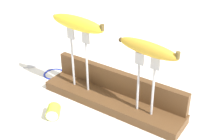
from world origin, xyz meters
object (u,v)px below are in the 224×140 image
Objects in this scene: fork_stand_left at (79,55)px; wire_coil at (54,73)px; banana_chunk_near at (53,112)px; fork_fallen_near at (20,68)px; banana_raised_right at (148,49)px; banana_raised_left at (77,23)px; fork_stand_right at (146,79)px.

fork_stand_left is 0.23m from wire_coil.
banana_chunk_near is 0.26m from wire_coil.
fork_stand_left is at bearing -0.82° from fork_fallen_near.
wire_coil is at bearing 16.99° from fork_fallen_near.
banana_chunk_near is at bearing -25.24° from fork_fallen_near.
banana_raised_right is 0.35m from banana_chunk_near.
banana_chunk_near is at bearing -47.72° from wire_coil.
fork_fallen_near is at bearing 179.18° from banana_raised_left.
fork_stand_left is 1.26× the size of fork_fallen_near.
fork_stand_left reaches higher than wire_coil.
banana_raised_left is 3.41× the size of banana_chunk_near.
fork_stand_right is 0.99× the size of banana_raised_right.
banana_raised_right is at bearing -6.61° from wire_coil.
wire_coil is (-0.17, 0.19, -0.02)m from banana_chunk_near.
fork_fallen_near is at bearing -163.01° from wire_coil.
banana_raised_left reaches higher than fork_stand_right.
fork_stand_right is at bearing -0.00° from fork_stand_left.
wire_coil is (-0.40, 0.05, -0.23)m from banana_raised_right.
wire_coil is (-0.17, 0.05, -0.25)m from banana_raised_left.
fork_stand_left is 3.49× the size of banana_chunk_near.
fork_stand_right reaches higher than wire_coil.
fork_stand_right is (0.24, -0.00, -0.01)m from fork_stand_left.
fork_stand_left is 0.25m from banana_raised_right.
fork_stand_right is at bearing -6.61° from wire_coil.
fork_stand_right is 1.16× the size of fork_fallen_near.
fork_stand_left reaches higher than banana_chunk_near.
fork_fallen_near is at bearing 154.76° from banana_chunk_near.
banana_chunk_near is (0.00, -0.14, -0.24)m from banana_raised_left.
banana_chunk_near is (-0.23, -0.14, -0.22)m from banana_raised_right.
banana_chunk_near reaches higher than fork_fallen_near.
banana_raised_left is at bearing -180.00° from banana_raised_right.
wire_coil is (0.14, 0.04, -0.00)m from fork_fallen_near.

